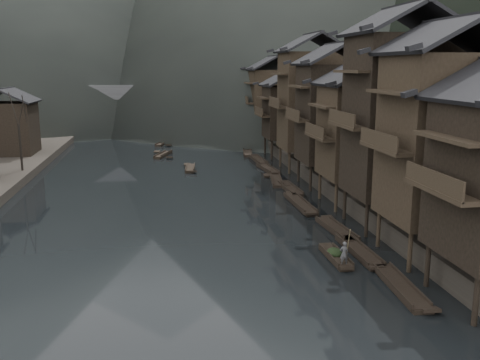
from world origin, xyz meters
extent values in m
plane|color=black|center=(0.00, 0.00, 0.00)|extent=(300.00, 300.00, 0.00)
cube|color=#2D2823|center=(35.00, 40.00, 0.90)|extent=(40.00, 200.00, 1.80)
cylinder|color=black|center=(14.20, -10.40, 1.30)|extent=(0.30, 0.30, 2.90)
cylinder|color=black|center=(14.20, -5.60, 1.30)|extent=(0.30, 0.30, 2.90)
cylinder|color=black|center=(16.95, -5.60, 1.30)|extent=(0.30, 0.30, 2.90)
cube|color=black|center=(13.30, -8.00, 6.22)|extent=(1.20, 5.70, 0.25)
cylinder|color=black|center=(14.20, -3.40, 1.30)|extent=(0.30, 0.30, 2.90)
cylinder|color=black|center=(14.20, 1.40, 1.30)|extent=(0.30, 0.30, 2.90)
cylinder|color=black|center=(16.95, -3.40, 1.30)|extent=(0.30, 0.30, 2.90)
cylinder|color=black|center=(16.95, 1.40, 1.30)|extent=(0.30, 0.30, 2.90)
cube|color=black|center=(17.30, -1.00, 7.85)|extent=(7.00, 6.00, 10.51)
cube|color=black|center=(13.30, -1.00, 7.33)|extent=(1.20, 5.70, 0.25)
cylinder|color=black|center=(14.20, 3.60, 1.30)|extent=(0.30, 0.30, 2.90)
cylinder|color=black|center=(14.20, 8.40, 1.30)|extent=(0.30, 0.30, 2.90)
cylinder|color=black|center=(16.95, 3.60, 1.30)|extent=(0.30, 0.30, 2.90)
cylinder|color=black|center=(16.95, 8.40, 1.30)|extent=(0.30, 0.30, 2.90)
cube|color=black|center=(17.30, 6.00, 8.62)|extent=(7.00, 6.00, 12.03)
cube|color=black|center=(13.30, 6.00, 8.02)|extent=(1.20, 5.70, 0.25)
cylinder|color=black|center=(14.20, 10.60, 1.30)|extent=(0.30, 0.30, 2.90)
cylinder|color=black|center=(14.20, 15.40, 1.30)|extent=(0.30, 0.30, 2.90)
cylinder|color=black|center=(16.95, 10.60, 1.30)|extent=(0.30, 0.30, 2.90)
cylinder|color=black|center=(16.95, 15.40, 1.30)|extent=(0.30, 0.30, 2.90)
cube|color=black|center=(17.30, 13.00, 6.68)|extent=(7.00, 6.00, 8.15)
cube|color=black|center=(13.30, 13.00, 6.27)|extent=(1.20, 5.70, 0.25)
cylinder|color=black|center=(14.20, 18.60, 1.30)|extent=(0.30, 0.30, 2.90)
cylinder|color=black|center=(14.20, 23.40, 1.30)|extent=(0.30, 0.30, 2.90)
cylinder|color=black|center=(16.95, 18.60, 1.30)|extent=(0.30, 0.30, 2.90)
cylinder|color=black|center=(16.95, 23.40, 1.30)|extent=(0.30, 0.30, 2.90)
cube|color=black|center=(17.30, 21.00, 7.57)|extent=(7.00, 6.00, 9.94)
cube|color=black|center=(13.30, 21.00, 7.07)|extent=(1.20, 5.70, 0.25)
cylinder|color=black|center=(14.20, 27.60, 1.30)|extent=(0.30, 0.30, 2.90)
cylinder|color=black|center=(14.20, 32.40, 1.30)|extent=(0.30, 0.30, 2.90)
cylinder|color=black|center=(16.95, 27.60, 1.30)|extent=(0.30, 0.30, 2.90)
cylinder|color=black|center=(16.95, 32.40, 1.30)|extent=(0.30, 0.30, 2.90)
cube|color=black|center=(17.30, 30.00, 8.30)|extent=(7.00, 6.00, 11.40)
cube|color=black|center=(13.30, 30.00, 7.73)|extent=(1.20, 5.70, 0.25)
cylinder|color=black|center=(14.20, 37.60, 1.30)|extent=(0.30, 0.30, 2.90)
cylinder|color=black|center=(14.20, 42.40, 1.30)|extent=(0.30, 0.30, 2.90)
cylinder|color=black|center=(16.95, 37.60, 1.30)|extent=(0.30, 0.30, 2.90)
cylinder|color=black|center=(16.95, 42.40, 1.30)|extent=(0.30, 0.30, 2.90)
cube|color=black|center=(17.30, 40.00, 6.17)|extent=(7.00, 6.00, 7.15)
cube|color=black|center=(13.30, 40.00, 5.82)|extent=(1.20, 5.70, 0.25)
cylinder|color=black|center=(14.20, 49.60, 1.30)|extent=(0.30, 0.30, 2.90)
cylinder|color=black|center=(14.20, 54.40, 1.30)|extent=(0.30, 0.30, 2.90)
cylinder|color=black|center=(16.95, 49.60, 1.30)|extent=(0.30, 0.30, 2.90)
cylinder|color=black|center=(16.95, 54.40, 1.30)|extent=(0.30, 0.30, 2.90)
cube|color=black|center=(17.30, 52.00, 7.22)|extent=(7.00, 6.00, 9.23)
cube|color=black|center=(13.30, 52.00, 6.75)|extent=(1.20, 5.70, 0.25)
cube|color=black|center=(-20.50, 42.00, 4.60)|extent=(6.50, 6.50, 6.80)
cylinder|color=black|center=(-17.00, 29.29, 3.82)|extent=(0.24, 0.24, 5.24)
cube|color=black|center=(12.52, -5.77, 0.15)|extent=(1.45, 6.54, 0.30)
cube|color=black|center=(12.52, -5.77, 0.33)|extent=(1.50, 6.42, 0.10)
cube|color=black|center=(12.35, -2.66, 0.29)|extent=(0.98, 0.85, 0.34)
cube|color=black|center=(12.69, -8.88, 0.29)|extent=(0.98, 0.85, 0.34)
cube|color=black|center=(12.35, 0.17, 0.15)|extent=(1.24, 6.42, 0.30)
cube|color=black|center=(12.35, 0.17, 0.33)|extent=(1.29, 6.29, 0.10)
cube|color=black|center=(12.42, 3.24, 0.29)|extent=(0.95, 0.81, 0.34)
cube|color=black|center=(12.28, -2.90, 0.29)|extent=(0.95, 0.81, 0.34)
cube|color=black|center=(12.45, 5.13, 0.15)|extent=(1.59, 6.23, 0.30)
cube|color=black|center=(12.45, 5.13, 0.33)|extent=(1.64, 6.11, 0.10)
cube|color=black|center=(12.68, 8.08, 0.29)|extent=(0.99, 0.83, 0.33)
cube|color=black|center=(12.21, 2.18, 0.29)|extent=(0.99, 0.83, 0.33)
cube|color=black|center=(11.69, 13.20, 0.15)|extent=(1.33, 7.55, 0.30)
cube|color=black|center=(11.69, 13.20, 0.33)|extent=(1.38, 7.40, 0.10)
cube|color=black|center=(11.80, 16.81, 0.29)|extent=(0.96, 0.95, 0.36)
cube|color=black|center=(11.58, 9.59, 0.29)|extent=(0.96, 0.95, 0.36)
cube|color=black|center=(12.25, 19.11, 0.15)|extent=(1.33, 6.01, 0.30)
cube|color=black|center=(12.25, 19.11, 0.33)|extent=(1.38, 5.90, 0.10)
cube|color=black|center=(12.36, 21.98, 0.29)|extent=(0.96, 0.77, 0.33)
cube|color=black|center=(12.14, 16.24, 0.29)|extent=(0.96, 0.77, 0.33)
cube|color=black|center=(11.68, 23.16, 0.15)|extent=(1.89, 5.95, 0.30)
cube|color=black|center=(11.68, 23.16, 0.33)|extent=(1.93, 5.84, 0.10)
cube|color=black|center=(11.30, 25.94, 0.29)|extent=(1.03, 0.85, 0.32)
cube|color=black|center=(12.07, 20.37, 0.29)|extent=(1.03, 0.85, 0.32)
cube|color=black|center=(12.12, 30.08, 0.15)|extent=(1.76, 6.52, 0.30)
cube|color=black|center=(12.12, 30.08, 0.33)|extent=(1.80, 6.40, 0.10)
cube|color=black|center=(12.44, 33.15, 0.29)|extent=(1.01, 0.89, 0.34)
cube|color=black|center=(11.79, 27.00, 0.29)|extent=(1.01, 0.89, 0.34)
cube|color=black|center=(12.13, 36.35, 0.15)|extent=(1.35, 6.87, 0.30)
cube|color=black|center=(12.13, 36.35, 0.33)|extent=(1.40, 6.73, 0.10)
cube|color=black|center=(12.25, 39.63, 0.29)|extent=(0.97, 0.87, 0.35)
cube|color=black|center=(12.01, 33.07, 0.29)|extent=(0.97, 0.87, 0.35)
cube|color=black|center=(11.71, 42.97, 0.15)|extent=(1.90, 6.56, 0.30)
cube|color=black|center=(11.71, 42.97, 0.33)|extent=(1.94, 6.44, 0.10)
cube|color=black|center=(11.32, 46.05, 0.29)|extent=(1.03, 0.91, 0.34)
cube|color=black|center=(12.10, 39.88, 0.29)|extent=(1.03, 0.91, 0.34)
cube|color=black|center=(12.54, 47.73, 0.15)|extent=(1.63, 6.19, 0.30)
cube|color=black|center=(12.54, 47.73, 0.33)|extent=(1.67, 6.07, 0.10)
cube|color=black|center=(12.80, 50.66, 0.29)|extent=(1.00, 0.83, 0.33)
cube|color=black|center=(12.28, 44.81, 0.29)|extent=(1.00, 0.83, 0.33)
cube|color=black|center=(12.57, 54.74, 0.15)|extent=(1.32, 6.73, 0.30)
cube|color=black|center=(12.57, 54.74, 0.33)|extent=(1.37, 6.60, 0.10)
cube|color=black|center=(12.68, 57.95, 0.29)|extent=(0.96, 0.85, 0.34)
cube|color=black|center=(12.47, 51.53, 0.29)|extent=(0.96, 0.85, 0.34)
cube|color=black|center=(2.83, 31.94, 0.15)|extent=(1.46, 4.95, 0.30)
cube|color=black|center=(2.83, 31.94, 0.33)|extent=(1.50, 4.85, 0.10)
cube|color=black|center=(2.60, 34.27, 0.29)|extent=(0.90, 0.69, 0.30)
cube|color=black|center=(3.05, 29.61, 0.29)|extent=(0.90, 0.69, 0.30)
cube|color=black|center=(-0.36, 42.78, 0.15)|extent=(2.73, 5.66, 0.30)
cube|color=black|center=(-0.36, 42.78, 0.33)|extent=(2.74, 5.57, 0.10)
cube|color=black|center=(-1.22, 45.34, 0.29)|extent=(1.03, 0.93, 0.32)
cube|color=black|center=(0.50, 40.22, 0.29)|extent=(1.03, 0.93, 0.32)
cube|color=black|center=(-0.26, 54.45, 0.15)|extent=(2.69, 5.85, 0.30)
cube|color=black|center=(-0.26, 54.45, 0.33)|extent=(2.70, 5.76, 0.10)
cube|color=black|center=(-1.10, 57.12, 0.29)|extent=(1.03, 0.94, 0.32)
cube|color=black|center=(0.57, 51.78, 0.29)|extent=(1.03, 0.94, 0.32)
cube|color=black|center=(7.99, 73.16, 0.15)|extent=(1.46, 4.73, 0.30)
cube|color=black|center=(7.99, 73.16, 0.33)|extent=(1.50, 4.64, 0.10)
cube|color=black|center=(8.21, 75.38, 0.29)|extent=(0.90, 0.67, 0.29)
cube|color=black|center=(7.77, 70.93, 0.29)|extent=(0.90, 0.67, 0.29)
cube|color=#4C4C4F|center=(0.00, 72.00, 7.20)|extent=(40.00, 6.00, 1.60)
cube|color=#4C4C4F|center=(0.00, 69.30, 8.50)|extent=(40.00, 0.50, 1.00)
cube|color=#4C4C4F|center=(0.00, 74.70, 8.50)|extent=(40.00, 0.50, 1.00)
cube|color=#4C4C4F|center=(-14.00, 72.00, 3.20)|extent=(3.20, 6.00, 6.40)
cube|color=#4C4C4F|center=(-4.50, 72.00, 3.20)|extent=(3.20, 6.00, 6.40)
cube|color=#4C4C4F|center=(4.50, 72.00, 3.20)|extent=(3.20, 6.00, 6.40)
cube|color=#4C4C4F|center=(14.00, 72.00, 3.20)|extent=(3.20, 6.00, 6.40)
cube|color=black|center=(10.45, -0.66, 0.15)|extent=(1.00, 4.33, 0.30)
cube|color=black|center=(10.45, -0.66, 0.33)|extent=(1.04, 4.24, 0.10)
cube|color=black|center=(10.47, 1.41, 0.29)|extent=(0.81, 0.55, 0.28)
cube|color=black|center=(10.42, -2.73, 0.29)|extent=(0.81, 0.55, 0.28)
ellipsoid|color=black|center=(10.45, -0.45, 0.74)|extent=(1.03, 1.35, 0.62)
imported|color=#4D4D4F|center=(10.43, -2.30, 1.22)|extent=(0.57, 0.38, 1.57)
cylinder|color=#8C7A51|center=(10.63, -2.30, 3.73)|extent=(0.94, 3.04, 3.45)
camera|label=1|loc=(-0.59, -32.42, 12.33)|focal=40.00mm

